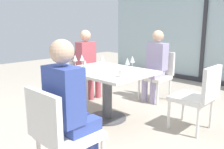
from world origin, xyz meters
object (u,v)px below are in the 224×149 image
(cell_phone_on_table, at_px, (66,69))
(wine_glass_1, at_px, (82,58))
(dining_table_main, at_px, (107,82))
(wine_glass_0, at_px, (127,62))
(wine_glass_5, at_px, (132,60))
(coffee_cup, at_px, (122,73))
(person_near_window, at_px, (155,62))
(chair_far_left, at_px, (85,70))
(wine_glass_4, at_px, (102,58))
(wine_glass_2, at_px, (75,58))
(chair_front_right, at_px, (60,131))
(wine_glass_3, at_px, (85,64))
(handbag_0, at_px, (72,97))
(chair_near_window, at_px, (158,73))
(chair_far_right, at_px, (199,94))
(person_front_right, at_px, (70,105))
(person_far_left, at_px, (88,61))

(cell_phone_on_table, bearing_deg, wine_glass_1, 96.93)
(dining_table_main, distance_m, wine_glass_0, 0.42)
(dining_table_main, relative_size, wine_glass_5, 6.64)
(dining_table_main, height_order, coffee_cup, coffee_cup)
(person_near_window, bearing_deg, wine_glass_5, -78.05)
(chair_far_left, distance_m, wine_glass_1, 0.94)
(wine_glass_4, bearing_deg, wine_glass_5, 29.45)
(wine_glass_2, relative_size, cell_phone_on_table, 1.28)
(chair_front_right, height_order, cell_phone_on_table, chair_front_right)
(wine_glass_3, height_order, wine_glass_5, same)
(coffee_cup, distance_m, handbag_0, 1.48)
(person_near_window, bearing_deg, dining_table_main, -90.00)
(chair_near_window, distance_m, chair_far_right, 1.38)
(wine_glass_5, bearing_deg, chair_far_left, 172.07)
(dining_table_main, relative_size, handbag_0, 4.10)
(dining_table_main, relative_size, wine_glass_1, 6.64)
(dining_table_main, height_order, wine_glass_4, wine_glass_4)
(chair_far_right, xyz_separation_m, coffee_cup, (-0.69, -0.71, 0.28))
(person_near_window, xyz_separation_m, wine_glass_2, (-0.53, -1.35, 0.16))
(chair_far_left, xyz_separation_m, coffee_cup, (1.57, -0.71, 0.28))
(wine_glass_2, xyz_separation_m, coffee_cup, (0.97, -0.04, -0.09))
(chair_front_right, xyz_separation_m, person_front_right, (0.00, 0.11, 0.20))
(wine_glass_0, relative_size, wine_glass_3, 1.00)
(person_near_window, bearing_deg, chair_front_right, -73.28)
(wine_glass_1, bearing_deg, wine_glass_0, 16.23)
(chair_far_right, relative_size, person_far_left, 0.69)
(person_front_right, relative_size, wine_glass_3, 6.81)
(chair_far_left, relative_size, wine_glass_3, 4.70)
(chair_front_right, bearing_deg, person_far_left, 134.10)
(chair_near_window, relative_size, wine_glass_4, 4.70)
(wine_glass_3, distance_m, coffee_cup, 0.51)
(wine_glass_4, bearing_deg, wine_glass_0, 5.17)
(person_near_window, distance_m, wine_glass_2, 1.46)
(chair_near_window, bearing_deg, wine_glass_1, -109.45)
(handbag_0, bearing_deg, chair_front_right, -51.49)
(chair_near_window, height_order, wine_glass_0, wine_glass_0)
(person_near_window, relative_size, handbag_0, 4.20)
(dining_table_main, bearing_deg, person_near_window, 90.00)
(dining_table_main, height_order, person_front_right, person_front_right)
(dining_table_main, bearing_deg, wine_glass_2, -164.22)
(wine_glass_2, relative_size, handbag_0, 0.62)
(chair_front_right, bearing_deg, wine_glass_3, 129.86)
(chair_front_right, bearing_deg, wine_glass_1, 134.67)
(dining_table_main, distance_m, wine_glass_4, 0.40)
(dining_table_main, relative_size, chair_far_right, 1.41)
(wine_glass_5, xyz_separation_m, handbag_0, (-1.06, -0.31, -0.72))
(chair_near_window, bearing_deg, coffee_cup, -73.62)
(dining_table_main, height_order, chair_near_window, chair_near_window)
(person_front_right, bearing_deg, wine_glass_3, 133.44)
(chair_front_right, distance_m, wine_glass_4, 1.76)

